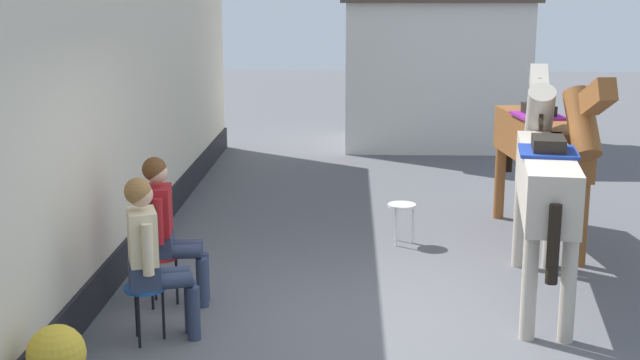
% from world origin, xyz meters
% --- Properties ---
extents(ground_plane, '(40.00, 40.00, 0.00)m').
position_xyz_m(ground_plane, '(0.00, 3.00, 0.00)').
color(ground_plane, '#56565B').
extents(pub_facade_wall, '(0.34, 14.00, 3.40)m').
position_xyz_m(pub_facade_wall, '(-2.55, 1.50, 1.54)').
color(pub_facade_wall, beige).
rests_on(pub_facade_wall, ground_plane).
extents(distant_cottage, '(3.40, 2.60, 3.50)m').
position_xyz_m(distant_cottage, '(1.40, 9.05, 1.80)').
color(distant_cottage, silver).
rests_on(distant_cottage, ground_plane).
extents(seated_visitor_near, '(0.61, 0.49, 1.39)m').
position_xyz_m(seated_visitor_near, '(-1.72, -0.24, 0.78)').
color(seated_visitor_near, '#194C99').
rests_on(seated_visitor_near, ground_plane).
extents(seated_visitor_far, '(0.61, 0.49, 1.39)m').
position_xyz_m(seated_visitor_far, '(-1.77, 0.58, 0.78)').
color(seated_visitor_far, red).
rests_on(seated_visitor_far, ground_plane).
extents(saddled_horse_near, '(0.76, 2.98, 2.06)m').
position_xyz_m(saddled_horse_near, '(1.69, 0.95, 1.16)').
color(saddled_horse_near, '#B2A899').
rests_on(saddled_horse_near, ground_plane).
extents(saddled_horse_far, '(0.69, 2.99, 2.06)m').
position_xyz_m(saddled_horse_far, '(2.05, 2.68, 1.16)').
color(saddled_horse_far, brown).
rests_on(saddled_horse_far, ground_plane).
extents(spare_stool_white, '(0.32, 0.32, 0.46)m').
position_xyz_m(spare_stool_white, '(0.48, 2.60, 0.40)').
color(spare_stool_white, white).
rests_on(spare_stool_white, ground_plane).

